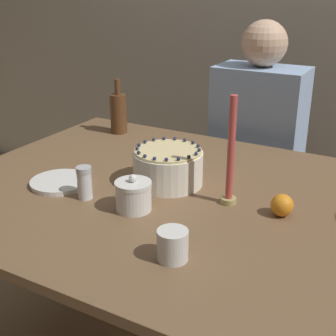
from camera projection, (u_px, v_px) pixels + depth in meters
name	position (u px, v px, depth m)	size (l,w,h in m)	color
dining_table	(159.00, 215.00, 1.59)	(1.41, 1.17, 0.75)	brown
cake	(168.00, 167.00, 1.57)	(0.23, 0.23, 0.13)	white
sugar_bowl	(133.00, 196.00, 1.40)	(0.11, 0.11, 0.11)	white
sugar_shaker	(84.00, 182.00, 1.47)	(0.05, 0.05, 0.11)	white
plate_stack	(60.00, 182.00, 1.58)	(0.20, 0.20, 0.02)	white
candle	(231.00, 160.00, 1.40)	(0.05, 0.05, 0.34)	tan
bottle	(118.00, 113.00, 2.08)	(0.07, 0.07, 0.24)	brown
cup	(173.00, 245.00, 1.15)	(0.08, 0.08, 0.08)	white
orange_fruit_0	(282.00, 205.00, 1.37)	(0.07, 0.07, 0.07)	orange
person_man_blue_shirt	(255.00, 172.00, 2.24)	(0.40, 0.34, 1.24)	#473D33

